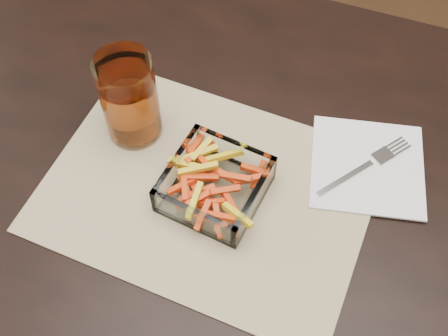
{
  "coord_description": "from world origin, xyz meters",
  "views": [
    {
      "loc": [
        0.03,
        -0.37,
        1.44
      ],
      "look_at": [
        -0.12,
        0.02,
        0.78
      ],
      "focal_mm": 45.0,
      "sensor_mm": 36.0,
      "label": 1
    }
  ],
  "objects": [
    {
      "name": "fork",
      "position": [
        0.07,
        0.12,
        0.76
      ],
      "size": [
        0.11,
        0.14,
        0.0
      ],
      "rotation": [
        0.0,
        0.0,
        -0.64
      ],
      "color": "silver",
      "rests_on": "napkin"
    },
    {
      "name": "glass_bowl",
      "position": [
        -0.12,
        -0.0,
        0.77
      ],
      "size": [
        0.14,
        0.14,
        0.05
      ],
      "rotation": [
        0.0,
        0.0,
        -0.11
      ],
      "color": "white",
      "rests_on": "placemat"
    },
    {
      "name": "napkin",
      "position": [
        0.07,
        0.12,
        0.76
      ],
      "size": [
        0.19,
        0.19,
        0.0
      ],
      "primitive_type": "cube",
      "rotation": [
        0.0,
        0.0,
        0.22
      ],
      "color": "white",
      "rests_on": "placemat"
    },
    {
      "name": "dining_table",
      "position": [
        0.0,
        0.0,
        0.66
      ],
      "size": [
        1.6,
        0.9,
        0.75
      ],
      "color": "black",
      "rests_on": "ground"
    },
    {
      "name": "tumbler",
      "position": [
        -0.28,
        0.06,
        0.82
      ],
      "size": [
        0.08,
        0.08,
        0.14
      ],
      "color": "white",
      "rests_on": "placemat"
    },
    {
      "name": "placemat",
      "position": [
        -0.14,
        -0.0,
        0.75
      ],
      "size": [
        0.46,
        0.35,
        0.0
      ],
      "primitive_type": "cube",
      "rotation": [
        0.0,
        0.0,
        -0.04
      ],
      "color": "tan",
      "rests_on": "dining_table"
    }
  ]
}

